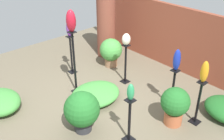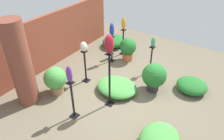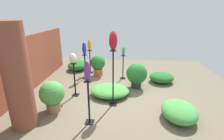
{
  "view_description": "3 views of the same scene",
  "coord_description": "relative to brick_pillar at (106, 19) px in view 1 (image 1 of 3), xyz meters",
  "views": [
    {
      "loc": [
        3.8,
        -2.9,
        3.52
      ],
      "look_at": [
        0.14,
        0.39,
        0.79
      ],
      "focal_mm": 42.0,
      "sensor_mm": 36.0,
      "label": 1
    },
    {
      "loc": [
        -4.28,
        -2.49,
        3.95
      ],
      "look_at": [
        -0.28,
        0.2,
        0.78
      ],
      "focal_mm": 35.0,
      "sensor_mm": 36.0,
      "label": 2
    },
    {
      "loc": [
        -4.94,
        -0.35,
        2.46
      ],
      "look_at": [
        -0.13,
        0.07,
        0.81
      ],
      "focal_mm": 28.0,
      "sensor_mm": 36.0,
      "label": 3
    }
  ],
  "objects": [
    {
      "name": "pedestal_cobalt",
      "position": [
        2.97,
        -0.69,
        -0.73
      ],
      "size": [
        0.2,
        0.2,
        0.92
      ],
      "color": "black",
      "rests_on": "ground"
    },
    {
      "name": "art_vase_cobalt",
      "position": [
        2.97,
        -0.69,
        0.01
      ],
      "size": [
        0.15,
        0.15,
        0.47
      ],
      "primitive_type": "ellipsoid",
      "color": "#192D9E",
      "rests_on": "pedestal_cobalt"
    },
    {
      "name": "pedestal_ivory",
      "position": [
        1.55,
        -0.71,
        -0.68
      ],
      "size": [
        0.2,
        0.2,
        1.02
      ],
      "color": "black",
      "rests_on": "ground"
    },
    {
      "name": "brick_pillar",
      "position": [
        0.0,
        0.0,
        0.0
      ],
      "size": [
        0.54,
        0.54,
        2.29
      ],
      "primitive_type": "cylinder",
      "color": "brown",
      "rests_on": "ground"
    },
    {
      "name": "potted_plant_mid_left",
      "position": [
        3.33,
        -1.11,
        -0.68
      ],
      "size": [
        0.57,
        0.57,
        0.82
      ],
      "color": "#B25B38",
      "rests_on": "ground"
    },
    {
      "name": "art_vase_amber",
      "position": [
        3.62,
        -0.75,
        0.03
      ],
      "size": [
        0.15,
        0.14,
        0.44
      ],
      "primitive_type": "ellipsoid",
      "color": "orange",
      "rests_on": "pedestal_amber"
    },
    {
      "name": "art_vase_violet",
      "position": [
        0.23,
        -1.42,
        0.11
      ],
      "size": [
        0.13,
        0.14,
        0.44
      ],
      "primitive_type": "ellipsoid",
      "color": "#6B2D8C",
      "rests_on": "pedestal_violet"
    },
    {
      "name": "art_vase_ruby",
      "position": [
        1.08,
        -1.89,
        0.62
      ],
      "size": [
        0.22,
        0.21,
        0.48
      ],
      "primitive_type": "ellipsoid",
      "color": "maroon",
      "rests_on": "pedestal_ruby"
    },
    {
      "name": "art_vase_ivory",
      "position": [
        1.55,
        -0.71,
        0.02
      ],
      "size": [
        0.2,
        0.21,
        0.29
      ],
      "primitive_type": "ellipsoid",
      "color": "beige",
      "rests_on": "pedestal_ivory"
    },
    {
      "name": "potted_plant_near_pillar",
      "position": [
        2.28,
        -2.58,
        -0.67
      ],
      "size": [
        0.69,
        0.69,
        0.84
      ],
      "color": "#2D2D33",
      "rests_on": "ground"
    },
    {
      "name": "pedestal_violet",
      "position": [
        0.23,
        -1.42,
        -0.67
      ],
      "size": [
        0.2,
        0.2,
        1.04
      ],
      "color": "black",
      "rests_on": "ground"
    },
    {
      "name": "potted_plant_mid_right",
      "position": [
        0.65,
        -0.39,
        -0.69
      ],
      "size": [
        0.62,
        0.62,
        0.81
      ],
      "color": "#936B4C",
      "rests_on": "ground"
    },
    {
      "name": "ground_plane",
      "position": [
        1.78,
        -1.88,
        -1.14
      ],
      "size": [
        8.0,
        8.0,
        0.0
      ],
      "primitive_type": "plane",
      "color": "#6B604C"
    },
    {
      "name": "brick_wall_back",
      "position": [
        1.78,
        0.85,
        -0.28
      ],
      "size": [
        5.6,
        0.12,
        1.73
      ],
      "primitive_type": "cube",
      "color": "brown",
      "rests_on": "ground"
    },
    {
      "name": "pedestal_ruby",
      "position": [
        1.08,
        -1.89,
        -0.44
      ],
      "size": [
        0.2,
        0.2,
        1.52
      ],
      "color": "black",
      "rests_on": "ground"
    },
    {
      "name": "foliage_bed_center",
      "position": [
        0.56,
        -3.51,
        -0.95
      ],
      "size": [
        1.01,
        0.82,
        0.39
      ],
      "primitive_type": "ellipsoid",
      "color": "#479942",
      "rests_on": "ground"
    },
    {
      "name": "foliage_bed_east",
      "position": [
        1.65,
        -1.75,
        -1.0
      ],
      "size": [
        0.99,
        1.17,
        0.3
      ],
      "primitive_type": "ellipsoid",
      "color": "#479942",
      "rests_on": "ground"
    },
    {
      "name": "pedestal_amber",
      "position": [
        3.62,
        -0.75,
        -0.71
      ],
      "size": [
        0.2,
        0.2,
        0.95
      ],
      "color": "black",
      "rests_on": "ground"
    },
    {
      "name": "art_vase_jade",
      "position": [
        3.07,
        -2.11,
        -0.08
      ],
      "size": [
        0.13,
        0.12,
        0.32
      ],
      "primitive_type": "ellipsoid",
      "color": "#2D9356",
      "rests_on": "pedestal_jade"
    },
    {
      "name": "pedestal_jade",
      "position": [
        3.07,
        -2.11,
        -0.73
      ],
      "size": [
        0.2,
        0.2,
        0.91
      ],
      "color": "black",
      "rests_on": "ground"
    }
  ]
}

